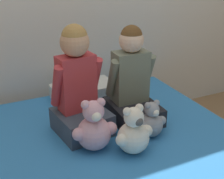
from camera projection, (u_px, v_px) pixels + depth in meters
bed at (132, 179)px, 1.89m from camera, size 1.52×1.94×0.40m
child_on_left at (78, 89)px, 1.91m from camera, size 0.35×0.36×0.69m
child_on_right at (132, 84)px, 2.08m from camera, size 0.32×0.38×0.64m
teddy_bear_held_by_left_child at (94, 128)px, 1.78m from camera, size 0.27×0.20×0.32m
teddy_bear_held_by_right_child at (151, 121)px, 1.93m from camera, size 0.20×0.15×0.24m
teddy_bear_between_children at (133, 133)px, 1.76m from camera, size 0.24×0.18×0.29m
pillow_at_headboard at (83, 91)px, 2.45m from camera, size 0.48×0.27×0.11m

